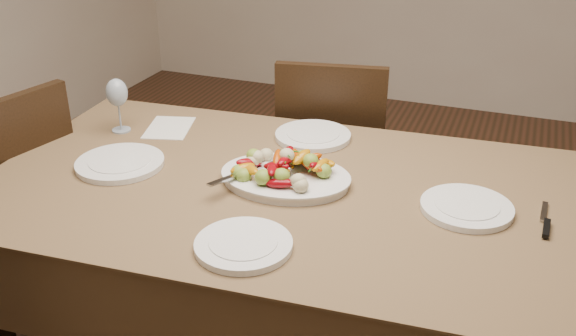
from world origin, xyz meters
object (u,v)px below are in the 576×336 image
(plate_right, at_px, (467,208))
(wine_glass, at_px, (118,104))
(chair_far, at_px, (334,160))
(dining_table, at_px, (288,290))
(plate_near, at_px, (244,245))
(chair_left, at_px, (0,211))
(plate_left, at_px, (120,163))
(serving_platter, at_px, (286,179))
(plate_far, at_px, (313,136))

(plate_right, distance_m, wine_glass, 1.23)
(chair_far, relative_size, plate_right, 3.74)
(dining_table, distance_m, plate_near, 0.52)
(chair_left, distance_m, wine_glass, 0.60)
(dining_table, xyz_separation_m, plate_near, (0.01, -0.35, 0.39))
(chair_far, relative_size, plate_left, 3.43)
(chair_far, bearing_deg, serving_platter, 85.37)
(chair_far, height_order, plate_right, chair_far)
(plate_left, relative_size, wine_glass, 1.35)
(plate_left, bearing_deg, chair_left, 179.42)
(chair_left, relative_size, plate_far, 3.62)
(chair_far, relative_size, plate_far, 3.62)
(chair_left, xyz_separation_m, plate_near, (1.12, -0.29, 0.29))
(chair_far, bearing_deg, plate_right, 118.61)
(plate_right, relative_size, plate_far, 0.97)
(dining_table, distance_m, chair_far, 0.80)
(chair_left, bearing_deg, plate_far, 123.45)
(wine_glass, bearing_deg, plate_far, 15.37)
(chair_left, bearing_deg, serving_platter, 105.86)
(plate_left, xyz_separation_m, wine_glass, (-0.16, 0.24, 0.09))
(dining_table, distance_m, plate_right, 0.64)
(plate_right, xyz_separation_m, wine_glass, (-1.22, 0.14, 0.09))
(plate_far, xyz_separation_m, wine_glass, (-0.66, -0.18, 0.09))
(plate_near, bearing_deg, plate_right, 38.23)
(serving_platter, relative_size, plate_left, 1.38)
(serving_platter, bearing_deg, plate_far, 95.20)
(plate_left, distance_m, wine_glass, 0.31)
(plate_right, bearing_deg, chair_left, -176.48)
(chair_far, xyz_separation_m, serving_platter, (0.08, -0.77, 0.30))
(dining_table, xyz_separation_m, plate_far, (-0.05, 0.36, 0.39))
(chair_far, relative_size, serving_platter, 2.48)
(dining_table, relative_size, plate_near, 7.42)
(dining_table, bearing_deg, plate_far, 97.43)
(plate_left, bearing_deg, plate_far, 40.38)
(dining_table, distance_m, plate_left, 0.67)
(chair_far, distance_m, plate_left, 1.01)
(plate_right, height_order, plate_near, same)
(serving_platter, relative_size, plate_far, 1.46)
(plate_left, bearing_deg, serving_platter, 8.76)
(serving_platter, height_order, plate_right, serving_platter)
(dining_table, xyz_separation_m, plate_right, (0.51, 0.05, 0.39))
(dining_table, height_order, wine_glass, wine_glass)
(chair_left, height_order, wine_glass, wine_glass)
(chair_left, height_order, plate_left, chair_left)
(plate_right, xyz_separation_m, plate_far, (-0.56, 0.32, 0.00))
(plate_left, height_order, plate_right, same)
(chair_left, height_order, plate_near, chair_left)
(dining_table, height_order, chair_left, chair_left)
(serving_platter, height_order, plate_far, serving_platter)
(serving_platter, xyz_separation_m, plate_far, (-0.03, 0.34, -0.00))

